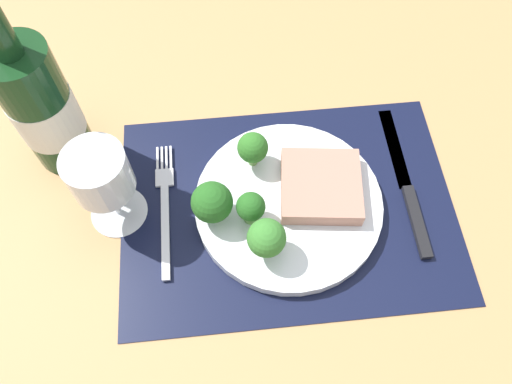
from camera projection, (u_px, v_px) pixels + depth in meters
The scene contains 12 objects.
ground_plane at pixel (287, 213), 66.29cm from camera, with size 140.00×110.00×3.00cm, color tan.
placemat at pixel (288, 207), 64.84cm from camera, with size 42.96×30.56×0.30cm, color black.
plate at pixel (288, 204), 64.01cm from camera, with size 23.96×23.96×1.60cm, color silver.
steak at pixel (321, 186), 62.99cm from camera, with size 9.97×9.89×2.33cm, color tan.
broccoli_back_left at pixel (251, 208), 59.64cm from camera, with size 3.57×3.57×4.91cm.
broccoli_front_edge at pixel (212, 203), 59.42cm from camera, with size 5.08×5.08×5.99cm.
broccoli_near_fork at pixel (253, 148), 63.09cm from camera, with size 3.96×3.96×5.45cm.
broccoli_center at pixel (267, 238), 56.91cm from camera, with size 4.58×4.58×6.07cm.
fork at pixel (165, 207), 64.41cm from camera, with size 2.40×19.20×0.50cm.
knife at pixel (408, 191), 65.46cm from camera, with size 1.80×23.00×0.80cm.
wine_bottle at pixel (42, 106), 60.56cm from camera, with size 8.01×8.01×27.70cm.
wine_glass at pixel (101, 178), 56.74cm from camera, with size 7.27×7.27×12.86cm.
Camera 1 is at (-7.04, -28.55, 58.13)cm, focal length 35.08 mm.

